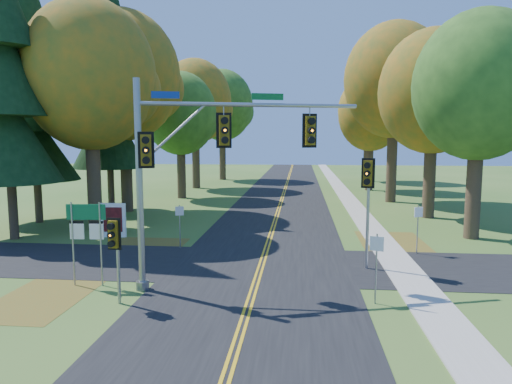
# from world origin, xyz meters

# --- Properties ---
(ground) EXTENTS (160.00, 160.00, 0.00)m
(ground) POSITION_xyz_m (0.00, 0.00, 0.00)
(ground) COLOR #315C20
(ground) RESTS_ON ground
(road_main) EXTENTS (8.00, 160.00, 0.02)m
(road_main) POSITION_xyz_m (0.00, 0.00, 0.01)
(road_main) COLOR black
(road_main) RESTS_ON ground
(road_cross) EXTENTS (60.00, 6.00, 0.02)m
(road_cross) POSITION_xyz_m (0.00, 2.00, 0.01)
(road_cross) COLOR black
(road_cross) RESTS_ON ground
(centerline_left) EXTENTS (0.10, 160.00, 0.01)m
(centerline_left) POSITION_xyz_m (-0.10, 0.00, 0.03)
(centerline_left) COLOR gold
(centerline_left) RESTS_ON road_main
(centerline_right) EXTENTS (0.10, 160.00, 0.01)m
(centerline_right) POSITION_xyz_m (0.10, 0.00, 0.03)
(centerline_right) COLOR gold
(centerline_right) RESTS_ON road_main
(sidewalk_east) EXTENTS (1.60, 160.00, 0.06)m
(sidewalk_east) POSITION_xyz_m (6.20, 0.00, 0.03)
(sidewalk_east) COLOR #9E998E
(sidewalk_east) RESTS_ON ground
(leaf_patch_w_near) EXTENTS (4.00, 6.00, 0.00)m
(leaf_patch_w_near) POSITION_xyz_m (-6.50, 4.00, 0.01)
(leaf_patch_w_near) COLOR brown
(leaf_patch_w_near) RESTS_ON ground
(leaf_patch_e) EXTENTS (3.50, 8.00, 0.00)m
(leaf_patch_e) POSITION_xyz_m (6.80, 6.00, 0.01)
(leaf_patch_e) COLOR brown
(leaf_patch_e) RESTS_ON ground
(leaf_patch_w_far) EXTENTS (3.00, 5.00, 0.00)m
(leaf_patch_w_far) POSITION_xyz_m (-7.50, -3.00, 0.01)
(leaf_patch_w_far) COLOR brown
(leaf_patch_w_far) RESTS_ON ground
(tree_w_a) EXTENTS (8.00, 8.00, 14.15)m
(tree_w_a) POSITION_xyz_m (-11.13, 9.38, 9.49)
(tree_w_a) COLOR #38281C
(tree_w_a) RESTS_ON ground
(tree_e_a) EXTENTS (7.20, 7.20, 12.73)m
(tree_e_a) POSITION_xyz_m (11.57, 8.77, 8.53)
(tree_e_a) COLOR #38281C
(tree_e_a) RESTS_ON ground
(tree_w_b) EXTENTS (8.60, 8.60, 15.38)m
(tree_w_b) POSITION_xyz_m (-11.72, 16.29, 10.37)
(tree_w_b) COLOR #38281C
(tree_w_b) RESTS_ON ground
(tree_e_b) EXTENTS (7.60, 7.60, 13.33)m
(tree_e_b) POSITION_xyz_m (10.97, 15.58, 8.90)
(tree_e_b) COLOR #38281C
(tree_e_b) RESTS_ON ground
(tree_w_c) EXTENTS (6.80, 6.80, 11.91)m
(tree_w_c) POSITION_xyz_m (-9.54, 24.47, 7.94)
(tree_w_c) COLOR #38281C
(tree_w_c) RESTS_ON ground
(tree_e_c) EXTENTS (8.80, 8.80, 15.79)m
(tree_e_c) POSITION_xyz_m (9.88, 23.69, 10.66)
(tree_e_c) COLOR #38281C
(tree_e_c) RESTS_ON ground
(tree_w_d) EXTENTS (8.20, 8.20, 14.56)m
(tree_w_d) POSITION_xyz_m (-10.13, 33.18, 9.78)
(tree_w_d) COLOR #38281C
(tree_w_d) RESTS_ON ground
(tree_e_d) EXTENTS (7.00, 7.00, 12.32)m
(tree_e_d) POSITION_xyz_m (9.26, 32.87, 8.24)
(tree_e_d) COLOR #38281C
(tree_e_d) RESTS_ON ground
(tree_w_e) EXTENTS (8.40, 8.40, 14.97)m
(tree_w_e) POSITION_xyz_m (-8.92, 44.09, 10.07)
(tree_w_e) COLOR #38281C
(tree_w_e) RESTS_ON ground
(tree_e_e) EXTENTS (7.80, 7.80, 13.74)m
(tree_e_e) POSITION_xyz_m (10.47, 43.58, 9.19)
(tree_e_e) COLOR #38281C
(tree_e_e) RESTS_ON ground
(pine_a) EXTENTS (5.60, 5.60, 19.48)m
(pine_a) POSITION_xyz_m (-14.50, 6.00, 9.18)
(pine_a) COLOR #38281C
(pine_a) RESTS_ON ground
(pine_b) EXTENTS (5.60, 5.60, 17.31)m
(pine_b) POSITION_xyz_m (-16.00, 11.00, 8.16)
(pine_b) COLOR #38281C
(pine_b) RESTS_ON ground
(pine_c) EXTENTS (5.60, 5.60, 20.56)m
(pine_c) POSITION_xyz_m (-13.00, 16.00, 9.69)
(pine_c) COLOR #38281C
(pine_c) RESTS_ON ground
(traffic_mast) EXTENTS (8.34, 2.96, 7.87)m
(traffic_mast) POSITION_xyz_m (-2.14, -1.26, 5.06)
(traffic_mast) COLOR gray
(traffic_mast) RESTS_ON ground
(east_signal_pole) EXTENTS (0.55, 0.65, 4.87)m
(east_signal_pole) POSITION_xyz_m (4.58, 1.67, 3.69)
(east_signal_pole) COLOR #95969D
(east_signal_pole) RESTS_ON ground
(ped_signal_pole) EXTENTS (0.48, 0.56, 3.06)m
(ped_signal_pole) POSITION_xyz_m (-4.52, -3.50, 2.27)
(ped_signal_pole) COLOR gray
(ped_signal_pole) RESTS_ON ground
(route_sign_cluster) EXTENTS (1.53, 0.17, 3.28)m
(route_sign_cluster) POSITION_xyz_m (-6.47, -1.52, 2.31)
(route_sign_cluster) COLOR gray
(route_sign_cluster) RESTS_ON ground
(info_kiosk) EXTENTS (1.44, 0.27, 1.98)m
(info_kiosk) POSITION_xyz_m (-9.04, 6.99, 0.99)
(info_kiosk) COLOR white
(info_kiosk) RESTS_ON ground
(reg_sign_e_north) EXTENTS (0.44, 0.21, 2.43)m
(reg_sign_e_north) POSITION_xyz_m (7.50, 4.73, 1.66)
(reg_sign_e_north) COLOR gray
(reg_sign_e_north) RESTS_ON ground
(reg_sign_e_south) EXTENTS (0.45, 0.19, 2.47)m
(reg_sign_e_south) POSITION_xyz_m (4.34, -2.47, 1.69)
(reg_sign_e_south) COLOR gray
(reg_sign_e_south) RESTS_ON ground
(reg_sign_w) EXTENTS (0.43, 0.15, 2.29)m
(reg_sign_w) POSITION_xyz_m (-4.49, 4.69, 1.57)
(reg_sign_w) COLOR gray
(reg_sign_w) RESTS_ON ground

